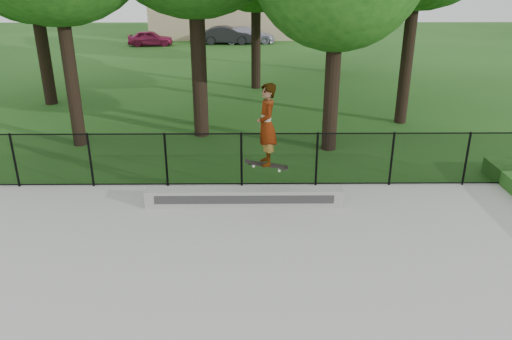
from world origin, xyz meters
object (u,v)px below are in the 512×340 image
object	(u,v)px
car_a	(150,38)
car_b	(227,35)
car_c	(247,35)
skater_airborne	(267,126)
grind_ledge	(244,197)

from	to	relation	value
car_a	car_b	distance (m)	5.86
car_b	car_c	distance (m)	1.57
car_a	skater_airborne	distance (m)	29.12
car_b	car_c	bearing A→B (deg)	-76.64
grind_ledge	car_a	size ratio (longest dim) A/B	1.46
grind_ledge	car_a	xyz separation A→B (m)	(-7.46, 27.71, 0.29)
car_a	car_b	size ratio (longest dim) A/B	0.91
car_c	skater_airborne	world-z (taller)	skater_airborne
car_b	grind_ledge	bearing A→B (deg)	-175.03
car_b	car_c	size ratio (longest dim) A/B	0.92
car_b	skater_airborne	world-z (taller)	skater_airborne
car_a	car_c	world-z (taller)	car_c
car_b	skater_airborne	distance (m)	29.02
grind_ledge	skater_airborne	bearing A→B (deg)	-24.55
car_a	car_b	world-z (taller)	car_b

